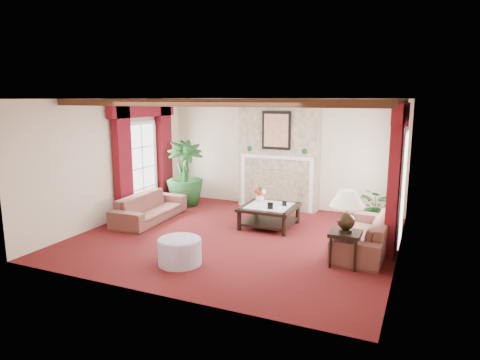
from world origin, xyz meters
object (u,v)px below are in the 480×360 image
at_px(sofa_right, 366,228).
at_px(potted_palm, 185,187).
at_px(sofa_left, 150,203).
at_px(ottoman, 180,252).
at_px(side_table, 345,249).
at_px(coffee_table, 269,216).

distance_m(sofa_right, potted_palm, 4.93).
relative_size(sofa_left, potted_palm, 1.12).
height_order(sofa_left, ottoman, sofa_left).
distance_m(sofa_left, side_table, 4.58).
height_order(sofa_right, potted_palm, potted_palm).
distance_m(coffee_table, side_table, 2.42).
xyz_separation_m(sofa_left, side_table, (4.49, -0.90, -0.11)).
bearing_deg(ottoman, potted_palm, 119.64).
xyz_separation_m(potted_palm, coffee_table, (2.61, -0.89, -0.23)).
relative_size(potted_palm, coffee_table, 1.64).
height_order(sofa_left, side_table, sofa_left).
height_order(sofa_right, ottoman, sofa_right).
bearing_deg(coffee_table, potted_palm, 160.87).
xyz_separation_m(coffee_table, ottoman, (-0.65, -2.56, -0.02)).
relative_size(potted_palm, ottoman, 2.53).
height_order(potted_palm, coffee_table, potted_palm).
bearing_deg(ottoman, sofa_right, 35.47).
bearing_deg(sofa_right, potted_palm, -104.86).
height_order(coffee_table, ottoman, coffee_table).
xyz_separation_m(sofa_right, side_table, (-0.21, -0.91, -0.13)).
bearing_deg(potted_palm, sofa_right, -17.83).
relative_size(sofa_right, potted_palm, 1.18).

